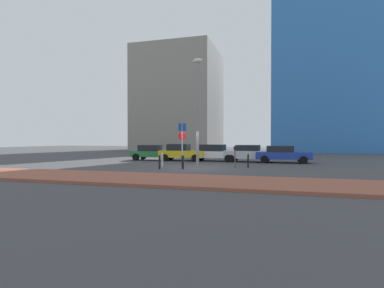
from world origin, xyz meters
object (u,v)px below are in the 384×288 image
object	(u,v)px
street_lamp	(198,104)
traffic_bollard_near	(248,161)
parked_car_blue	(282,154)
traffic_bollard_far	(159,162)
parked_car_green	(153,152)
traffic_bollard_edge	(162,160)
parked_car_yellow	(182,152)
parking_meter	(235,154)
traffic_bollard_mid	(183,162)
parked_car_white	(214,152)
parked_car_silver	(249,153)
parking_sign_post	(182,139)

from	to	relation	value
street_lamp	traffic_bollard_near	distance (m)	5.29
parked_car_blue	traffic_bollard_far	distance (m)	11.17
parked_car_green	traffic_bollard_edge	bearing A→B (deg)	-61.13
parked_car_yellow	traffic_bollard_near	bearing A→B (deg)	-38.40
parking_meter	traffic_bollard_mid	size ratio (longest dim) A/B	1.66
parked_car_green	parked_car_yellow	world-z (taller)	parked_car_yellow
parked_car_blue	traffic_bollard_far	size ratio (longest dim) A/B	4.93
parked_car_white	traffic_bollard_near	xyz separation A→B (m)	(3.67, -5.62, -0.32)
parked_car_white	traffic_bollard_near	distance (m)	6.72
parked_car_silver	street_lamp	size ratio (longest dim) A/B	0.57
parked_car_blue	street_lamp	distance (m)	9.32
parked_car_silver	traffic_bollard_near	bearing A→B (deg)	-85.07
parked_car_yellow	street_lamp	size ratio (longest dim) A/B	0.56
parked_car_blue	traffic_bollard_edge	distance (m)	10.45
street_lamp	parked_car_green	bearing A→B (deg)	133.40
traffic_bollard_mid	parking_meter	bearing A→B (deg)	29.07
parked_car_green	parked_car_blue	xyz separation A→B (m)	(11.83, -0.08, 0.01)
traffic_bollard_near	parked_car_white	bearing A→B (deg)	123.09
parking_sign_post	traffic_bollard_edge	distance (m)	2.05
parked_car_silver	traffic_bollard_mid	world-z (taller)	parked_car_silver
parking_sign_post	parked_car_white	bearing A→B (deg)	81.98
parked_car_white	traffic_bollard_mid	bearing A→B (deg)	-92.95
parked_car_green	parked_car_yellow	xyz separation A→B (m)	(2.92, -0.04, 0.04)
parked_car_yellow	parked_car_blue	distance (m)	8.92
parked_car_silver	street_lamp	distance (m)	8.12
parked_car_yellow	traffic_bollard_mid	world-z (taller)	parked_car_yellow
parked_car_silver	parking_meter	xyz separation A→B (m)	(-0.38, -5.84, 0.20)
parked_car_yellow	traffic_bollard_edge	xyz separation A→B (m)	(0.66, -6.44, -0.27)
traffic_bollard_far	traffic_bollard_edge	bearing A→B (deg)	105.44
parked_car_white	traffic_bollard_edge	world-z (taller)	parked_car_white
parked_car_yellow	traffic_bollard_near	xyz separation A→B (m)	(6.60, -5.23, -0.31)
parked_car_yellow	traffic_bollard_mid	xyz separation A→B (m)	(2.53, -7.47, -0.33)
parked_car_yellow	traffic_bollard_mid	bearing A→B (deg)	-71.29
parking_meter	traffic_bollard_far	xyz separation A→B (m)	(-4.66, -2.33, -0.50)
parked_car_green	parking_meter	bearing A→B (deg)	-33.41
parked_car_yellow	parking_sign_post	xyz separation A→B (m)	(2.03, -6.04, 1.21)
parking_sign_post	parked_car_green	bearing A→B (deg)	129.11
traffic_bollard_mid	traffic_bollard_far	size ratio (longest dim) A/B	0.98
parking_sign_post	traffic_bollard_near	world-z (taller)	parking_sign_post
traffic_bollard_near	street_lamp	bearing A→B (deg)	-158.52
traffic_bollard_mid	traffic_bollard_far	xyz separation A→B (m)	(-1.44, -0.54, 0.01)
parked_car_silver	parked_car_blue	bearing A→B (deg)	-4.18
traffic_bollard_mid	traffic_bollard_far	distance (m)	1.54
parked_car_white	traffic_bollard_far	world-z (taller)	parked_car_white
street_lamp	traffic_bollard_far	bearing A→B (deg)	-146.24
parked_car_yellow	parked_car_silver	bearing A→B (deg)	1.53
parked_car_white	traffic_bollard_near	size ratio (longest dim) A/B	4.71
parked_car_white	parking_meter	world-z (taller)	parked_car_white
parked_car_blue	street_lamp	bearing A→B (deg)	-130.89
parking_meter	street_lamp	xyz separation A→B (m)	(-2.46, -0.85, 3.42)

